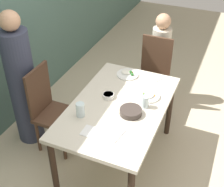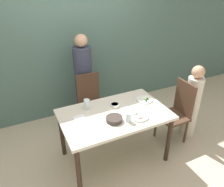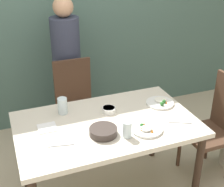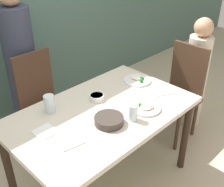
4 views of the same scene
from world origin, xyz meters
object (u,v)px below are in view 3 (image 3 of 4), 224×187
(chair_child_spot, at_px, (215,125))
(glass_water_tall, at_px, (63,106))
(plate_rice_adult, at_px, (160,102))
(chair_adult_spot, at_px, (76,106))
(bowl_curry, at_px, (103,131))
(person_adult, at_px, (68,75))

(chair_child_spot, height_order, glass_water_tall, chair_child_spot)
(plate_rice_adult, bearing_deg, chair_child_spot, -16.69)
(chair_adult_spot, height_order, chair_child_spot, same)
(bowl_curry, bearing_deg, glass_water_tall, 116.32)
(bowl_curry, distance_m, plate_rice_adult, 0.68)
(chair_child_spot, distance_m, glass_water_tall, 1.40)
(chair_adult_spot, relative_size, bowl_curry, 4.75)
(glass_water_tall, bearing_deg, plate_rice_adult, -9.99)
(bowl_curry, xyz_separation_m, plate_rice_adult, (0.62, 0.27, -0.02))
(chair_adult_spot, relative_size, glass_water_tall, 7.16)
(chair_adult_spot, bearing_deg, person_adult, 90.00)
(person_adult, distance_m, glass_water_tall, 0.87)
(person_adult, xyz_separation_m, glass_water_tall, (-0.24, -0.83, 0.10))
(glass_water_tall, bearing_deg, bowl_curry, -63.68)
(chair_adult_spot, xyz_separation_m, glass_water_tall, (-0.24, -0.52, 0.32))
(chair_adult_spot, distance_m, bowl_curry, 0.97)
(glass_water_tall, bearing_deg, chair_child_spot, -12.59)
(person_adult, height_order, glass_water_tall, person_adult)
(bowl_curry, height_order, glass_water_tall, glass_water_tall)
(plate_rice_adult, height_order, glass_water_tall, glass_water_tall)
(chair_child_spot, xyz_separation_m, plate_rice_adult, (-0.51, 0.15, 0.26))
(plate_rice_adult, bearing_deg, person_adult, 120.67)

